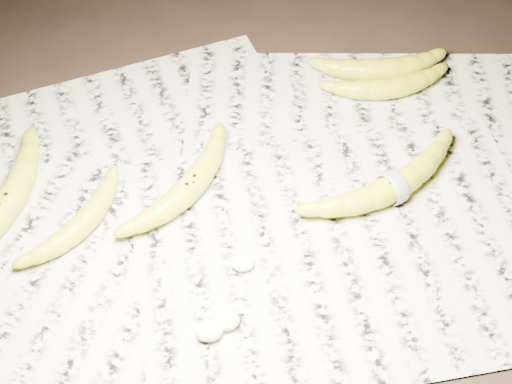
{
  "coord_description": "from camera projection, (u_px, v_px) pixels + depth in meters",
  "views": [
    {
      "loc": [
        -0.11,
        -0.58,
        0.81
      ],
      "look_at": [
        -0.02,
        -0.0,
        0.05
      ],
      "focal_mm": 50.0,
      "sensor_mm": 36.0,
      "label": 1
    }
  ],
  "objects": [
    {
      "name": "flesh_chunk_b",
      "position": [
        227.0,
        319.0,
        0.88
      ],
      "size": [
        0.03,
        0.03,
        0.02
      ],
      "primitive_type": "ellipsoid",
      "color": "#FDF7C4",
      "rests_on": "newspaper_patch"
    },
    {
      "name": "banana_center",
      "position": [
        190.0,
        186.0,
        0.99
      ],
      "size": [
        0.18,
        0.19,
        0.04
      ],
      "primitive_type": null,
      "rotation": [
        0.0,
        0.0,
        0.82
      ],
      "color": "#B5B116",
      "rests_on": "newspaper_patch"
    },
    {
      "name": "banana_left_b",
      "position": [
        82.0,
        222.0,
        0.96
      ],
      "size": [
        0.15,
        0.16,
        0.03
      ],
      "primitive_type": null,
      "rotation": [
        0.0,
        0.0,
        0.82
      ],
      "color": "#B5B116",
      "rests_on": "newspaper_patch"
    },
    {
      "name": "newspaper_patch",
      "position": [
        248.0,
        212.0,
        0.99
      ],
      "size": [
        0.9,
        0.7,
        0.01
      ],
      "primitive_type": "cube",
      "color": "#B7B09D",
      "rests_on": "ground"
    },
    {
      "name": "banana_upper_a",
      "position": [
        390.0,
        87.0,
        1.11
      ],
      "size": [
        0.18,
        0.06,
        0.03
      ],
      "primitive_type": null,
      "rotation": [
        0.0,
        0.0,
        0.04
      ],
      "color": "#B5B116",
      "rests_on": "newspaper_patch"
    },
    {
      "name": "banana_upper_b",
      "position": [
        381.0,
        68.0,
        1.14
      ],
      "size": [
        0.19,
        0.07,
        0.04
      ],
      "primitive_type": null,
      "rotation": [
        0.0,
        0.0,
        -0.06
      ],
      "color": "#B5B116",
      "rests_on": "newspaper_patch"
    },
    {
      "name": "ground",
      "position": [
        272.0,
        211.0,
        1.0
      ],
      "size": [
        3.0,
        3.0,
        0.0
      ],
      "primitive_type": "plane",
      "color": "black",
      "rests_on": "ground"
    },
    {
      "name": "banana_left_a",
      "position": [
        4.0,
        206.0,
        0.97
      ],
      "size": [
        0.17,
        0.24,
        0.04
      ],
      "primitive_type": null,
      "rotation": [
        0.0,
        0.0,
        1.08
      ],
      "color": "#B5B116",
      "rests_on": "newspaper_patch"
    },
    {
      "name": "flesh_chunk_a",
      "position": [
        209.0,
        329.0,
        0.87
      ],
      "size": [
        0.03,
        0.03,
        0.02
      ],
      "primitive_type": "ellipsoid",
      "color": "#FDF7C4",
      "rests_on": "newspaper_patch"
    },
    {
      "name": "banana_taped",
      "position": [
        393.0,
        186.0,
        0.99
      ],
      "size": [
        0.24,
        0.15,
        0.04
      ],
      "primitive_type": null,
      "rotation": [
        0.0,
        0.0,
        0.41
      ],
      "color": "#B5B116",
      "rests_on": "newspaper_patch"
    },
    {
      "name": "measuring_tape",
      "position": [
        393.0,
        186.0,
        0.99
      ],
      "size": [
        0.02,
        0.05,
        0.05
      ],
      "primitive_type": "torus",
      "rotation": [
        0.0,
        1.57,
        0.41
      ],
      "color": "white",
      "rests_on": "newspaper_patch"
    },
    {
      "name": "flesh_chunk_c",
      "position": [
        243.0,
        261.0,
        0.93
      ],
      "size": [
        0.03,
        0.02,
        0.02
      ],
      "primitive_type": "ellipsoid",
      "color": "#FDF7C4",
      "rests_on": "newspaper_patch"
    }
  ]
}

